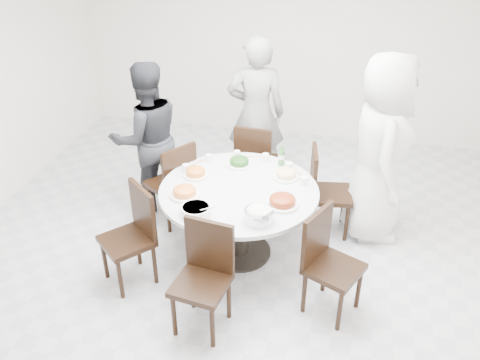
% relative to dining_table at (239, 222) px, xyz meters
% --- Properties ---
extents(floor, '(6.00, 6.00, 0.01)m').
position_rel_dining_table_xyz_m(floor, '(0.14, -0.08, -0.38)').
color(floor, silver).
rests_on(floor, ground).
extents(wall_back, '(6.00, 0.01, 2.80)m').
position_rel_dining_table_xyz_m(wall_back, '(0.14, 2.92, 1.02)').
color(wall_back, white).
rests_on(wall_back, ground).
extents(dining_table, '(1.50, 1.50, 0.75)m').
position_rel_dining_table_xyz_m(dining_table, '(0.00, 0.00, 0.00)').
color(dining_table, silver).
rests_on(dining_table, floor).
extents(chair_ne, '(0.47, 0.47, 0.95)m').
position_rel_dining_table_xyz_m(chair_ne, '(0.84, 0.57, 0.10)').
color(chair_ne, black).
rests_on(chair_ne, floor).
extents(chair_n, '(0.45, 0.45, 0.95)m').
position_rel_dining_table_xyz_m(chair_n, '(-0.03, 1.11, 0.10)').
color(chair_n, black).
rests_on(chair_n, floor).
extents(chair_nw, '(0.58, 0.58, 0.95)m').
position_rel_dining_table_xyz_m(chair_nw, '(-0.84, 0.43, 0.10)').
color(chair_nw, black).
rests_on(chair_nw, floor).
extents(chair_sw, '(0.59, 0.59, 0.95)m').
position_rel_dining_table_xyz_m(chair_sw, '(-0.90, -0.61, 0.10)').
color(chair_sw, black).
rests_on(chair_sw, floor).
extents(chair_s, '(0.48, 0.48, 0.95)m').
position_rel_dining_table_xyz_m(chair_s, '(-0.09, -1.02, 0.10)').
color(chair_s, black).
rests_on(chair_s, floor).
extents(chair_se, '(0.56, 0.56, 0.95)m').
position_rel_dining_table_xyz_m(chair_se, '(0.94, -0.60, 0.10)').
color(chair_se, black).
rests_on(chair_se, floor).
extents(diner_right, '(0.70, 1.00, 1.94)m').
position_rel_dining_table_xyz_m(diner_right, '(1.28, 0.66, 0.59)').
color(diner_right, silver).
rests_on(diner_right, floor).
extents(diner_middle, '(0.73, 0.55, 1.83)m').
position_rel_dining_table_xyz_m(diner_middle, '(-0.10, 1.40, 0.54)').
color(diner_middle, black).
rests_on(diner_middle, floor).
extents(diner_left, '(1.04, 1.01, 1.69)m').
position_rel_dining_table_xyz_m(diner_left, '(-1.16, 0.68, 0.47)').
color(diner_left, black).
rests_on(diner_left, floor).
extents(dish_greens, '(0.24, 0.24, 0.06)m').
position_rel_dining_table_xyz_m(dish_greens, '(-0.09, 0.45, 0.41)').
color(dish_greens, white).
rests_on(dish_greens, dining_table).
extents(dish_pale, '(0.25, 0.25, 0.07)m').
position_rel_dining_table_xyz_m(dish_pale, '(0.40, 0.29, 0.41)').
color(dish_pale, white).
rests_on(dish_pale, dining_table).
extents(dish_orange, '(0.24, 0.24, 0.06)m').
position_rel_dining_table_xyz_m(dish_orange, '(-0.46, 0.15, 0.41)').
color(dish_orange, white).
rests_on(dish_orange, dining_table).
extents(dish_redbrown, '(0.30, 0.30, 0.08)m').
position_rel_dining_table_xyz_m(dish_redbrown, '(0.43, -0.19, 0.41)').
color(dish_redbrown, white).
rests_on(dish_redbrown, dining_table).
extents(dish_tofu, '(0.27, 0.27, 0.07)m').
position_rel_dining_table_xyz_m(dish_tofu, '(-0.46, -0.22, 0.41)').
color(dish_tofu, white).
rests_on(dish_tofu, dining_table).
extents(rice_bowl, '(0.25, 0.25, 0.11)m').
position_rel_dining_table_xyz_m(rice_bowl, '(0.27, -0.47, 0.43)').
color(rice_bowl, silver).
rests_on(rice_bowl, dining_table).
extents(soup_bowl, '(0.26, 0.26, 0.08)m').
position_rel_dining_table_xyz_m(soup_bowl, '(-0.27, -0.49, 0.42)').
color(soup_bowl, white).
rests_on(soup_bowl, dining_table).
extents(beverage_bottle, '(0.06, 0.06, 0.21)m').
position_rel_dining_table_xyz_m(beverage_bottle, '(0.32, 0.55, 0.48)').
color(beverage_bottle, '#306D2B').
rests_on(beverage_bottle, dining_table).
extents(tea_cups, '(0.07, 0.07, 0.08)m').
position_rel_dining_table_xyz_m(tea_cups, '(0.04, 0.65, 0.42)').
color(tea_cups, white).
rests_on(tea_cups, dining_table).
extents(chopsticks, '(0.24, 0.04, 0.01)m').
position_rel_dining_table_xyz_m(chopsticks, '(-0.01, 0.69, 0.38)').
color(chopsticks, tan).
rests_on(chopsticks, dining_table).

